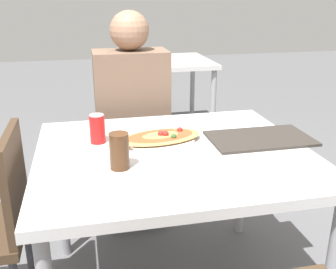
# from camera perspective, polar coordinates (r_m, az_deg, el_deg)

# --- Properties ---
(dining_table) EXTENTS (1.11, 0.96, 0.73)m
(dining_table) POSITION_cam_1_polar(r_m,az_deg,el_deg) (1.64, 0.83, -4.64)
(dining_table) COLOR silver
(dining_table) RESTS_ON ground_plane
(chair_far_seated) EXTENTS (0.40, 0.40, 0.86)m
(chair_far_seated) POSITION_cam_1_polar(r_m,az_deg,el_deg) (2.42, -5.39, -0.54)
(chair_far_seated) COLOR #3F2D1E
(chair_far_seated) RESTS_ON ground_plane
(person_seated) EXTENTS (0.41, 0.27, 1.26)m
(person_seated) POSITION_cam_1_polar(r_m,az_deg,el_deg) (2.25, -5.24, 4.34)
(person_seated) COLOR #2D2D38
(person_seated) RESTS_ON ground_plane
(pizza_main) EXTENTS (0.39, 0.29, 0.05)m
(pizza_main) POSITION_cam_1_polar(r_m,az_deg,el_deg) (1.69, -1.07, -0.53)
(pizza_main) COLOR white
(pizza_main) RESTS_ON dining_table
(soda_can) EXTENTS (0.07, 0.07, 0.12)m
(soda_can) POSITION_cam_1_polar(r_m,az_deg,el_deg) (1.70, -10.21, 0.82)
(soda_can) COLOR red
(soda_can) RESTS_ON dining_table
(drink_glass) EXTENTS (0.07, 0.07, 0.14)m
(drink_glass) POSITION_cam_1_polar(r_m,az_deg,el_deg) (1.44, -7.08, -2.41)
(drink_glass) COLOR #4C2D19
(drink_glass) RESTS_ON dining_table
(serving_tray) EXTENTS (0.44, 0.26, 0.01)m
(serving_tray) POSITION_cam_1_polar(r_m,az_deg,el_deg) (1.77, 13.19, -0.55)
(serving_tray) COLOR #332D28
(serving_tray) RESTS_ON dining_table
(background_table) EXTENTS (1.10, 0.80, 0.85)m
(background_table) POSITION_cam_1_polar(r_m,az_deg,el_deg) (3.77, -2.91, 9.83)
(background_table) COLOR silver
(background_table) RESTS_ON ground_plane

